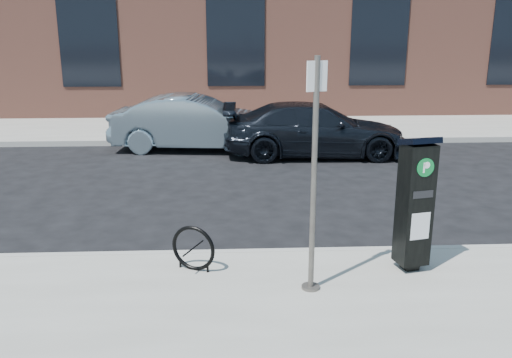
{
  "coord_description": "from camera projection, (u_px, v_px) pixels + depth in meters",
  "views": [
    {
      "loc": [
        -0.19,
        -7.27,
        3.28
      ],
      "look_at": [
        0.17,
        0.5,
        1.08
      ],
      "focal_mm": 38.0,
      "sensor_mm": 36.0,
      "label": 1
    }
  ],
  "objects": [
    {
      "name": "building",
      "position": [
        234.0,
        5.0,
        23.09
      ],
      "size": [
        28.0,
        10.05,
        8.25
      ],
      "color": "#915342",
      "rests_on": "ground"
    },
    {
      "name": "sidewalk_far",
      "position": [
        236.0,
        111.0,
        21.32
      ],
      "size": [
        60.0,
        12.0,
        0.15
      ],
      "primitive_type": "cube",
      "color": "gray",
      "rests_on": "ground"
    },
    {
      "name": "bike_rack",
      "position": [
        193.0,
        248.0,
        7.14
      ],
      "size": [
        0.59,
        0.3,
        0.62
      ],
      "rotation": [
        0.0,
        0.0,
        -0.42
      ],
      "color": "black",
      "rests_on": "sidewalk_near"
    },
    {
      "name": "curb_near",
      "position": [
        246.0,
        256.0,
        7.85
      ],
      "size": [
        60.0,
        0.12,
        0.16
      ],
      "primitive_type": "cube",
      "color": "#9E9B93",
      "rests_on": "ground"
    },
    {
      "name": "car_dark",
      "position": [
        315.0,
        130.0,
        14.07
      ],
      "size": [
        4.79,
        2.01,
        1.38
      ],
      "primitive_type": "imported",
      "rotation": [
        0.0,
        0.0,
        1.55
      ],
      "color": "black",
      "rests_on": "ground"
    },
    {
      "name": "car_silver",
      "position": [
        195.0,
        123.0,
        14.74
      ],
      "size": [
        4.63,
        2.0,
        1.48
      ],
      "primitive_type": "imported",
      "rotation": [
        0.0,
        0.0,
        1.47
      ],
      "color": "gray",
      "rests_on": "ground"
    },
    {
      "name": "sign_pole",
      "position": [
        314.0,
        180.0,
        6.33
      ],
      "size": [
        0.24,
        0.23,
        2.82
      ],
      "rotation": [
        0.0,
        0.0,
        0.33
      ],
      "color": "#59544E",
      "rests_on": "sidewalk_near"
    },
    {
      "name": "curb_far",
      "position": [
        238.0,
        142.0,
        15.57
      ],
      "size": [
        60.0,
        0.12,
        0.16
      ],
      "primitive_type": "cube",
      "color": "#9E9B93",
      "rests_on": "ground"
    },
    {
      "name": "parking_kiosk",
      "position": [
        415.0,
        202.0,
        7.0
      ],
      "size": [
        0.49,
        0.45,
        1.82
      ],
      "rotation": [
        0.0,
        0.0,
        0.23
      ],
      "color": "black",
      "rests_on": "sidewalk_near"
    },
    {
      "name": "ground",
      "position": [
        246.0,
        260.0,
        7.88
      ],
      "size": [
        120.0,
        120.0,
        0.0
      ],
      "primitive_type": "plane",
      "color": "black",
      "rests_on": "ground"
    }
  ]
}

